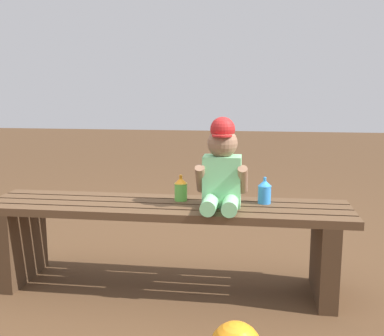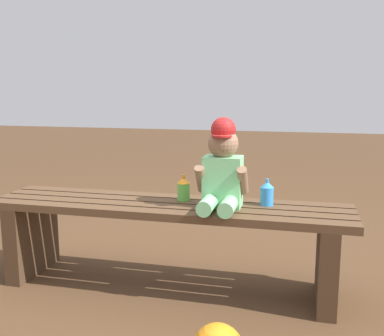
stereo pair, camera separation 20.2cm
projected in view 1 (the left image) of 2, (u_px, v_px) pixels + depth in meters
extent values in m
plane|color=#4C331E|center=(167.00, 287.00, 2.19)|extent=(16.00, 16.00, 0.00)
cube|color=#513823|center=(159.00, 216.00, 1.98)|extent=(1.70, 0.08, 0.04)
cube|color=#513823|center=(164.00, 210.00, 2.08)|extent=(1.70, 0.08, 0.04)
cube|color=#513823|center=(168.00, 205.00, 2.17)|extent=(1.70, 0.08, 0.04)
cube|color=#513823|center=(171.00, 200.00, 2.26)|extent=(1.70, 0.08, 0.04)
cube|color=#452F1E|center=(22.00, 242.00, 2.26)|extent=(0.08, 0.37, 0.38)
cube|color=#452F1E|center=(324.00, 257.00, 2.06)|extent=(0.08, 0.37, 0.38)
cube|color=#7FCC8C|center=(222.00, 181.00, 2.06)|extent=(0.17, 0.12, 0.23)
sphere|color=#8C664C|center=(222.00, 143.00, 2.03)|extent=(0.14, 0.14, 0.14)
cylinder|color=#B21E1E|center=(222.00, 136.00, 1.99)|extent=(0.09, 0.09, 0.01)
sphere|color=#B21E1E|center=(223.00, 129.00, 2.02)|extent=(0.11, 0.11, 0.11)
cylinder|color=#85D693|center=(209.00, 205.00, 1.97)|extent=(0.07, 0.16, 0.07)
cylinder|color=#85D693|center=(230.00, 205.00, 1.95)|extent=(0.07, 0.16, 0.07)
cylinder|color=#8C664C|center=(201.00, 179.00, 2.04)|extent=(0.04, 0.12, 0.14)
cylinder|color=#8C664C|center=(243.00, 180.00, 2.02)|extent=(0.04, 0.12, 0.14)
cylinder|color=#66CC4C|center=(181.00, 192.00, 2.17)|extent=(0.06, 0.06, 0.08)
cone|color=orange|center=(181.00, 181.00, 2.16)|extent=(0.06, 0.06, 0.03)
cylinder|color=orange|center=(181.00, 177.00, 2.16)|extent=(0.01, 0.01, 0.02)
cylinder|color=#338CE5|center=(264.00, 194.00, 2.12)|extent=(0.06, 0.06, 0.08)
cone|color=#338CE5|center=(265.00, 183.00, 2.11)|extent=(0.06, 0.06, 0.03)
cylinder|color=#338CE5|center=(265.00, 179.00, 2.10)|extent=(0.01, 0.01, 0.02)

